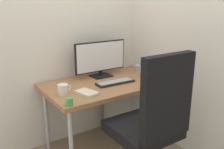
# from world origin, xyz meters

# --- Properties ---
(ground_plane) EXTENTS (8.00, 8.00, 0.00)m
(ground_plane) POSITION_xyz_m (0.00, 0.00, 0.00)
(ground_plane) COLOR gray
(wall_back) EXTENTS (2.98, 0.04, 2.80)m
(wall_back) POSITION_xyz_m (0.00, 0.40, 1.40)
(wall_back) COLOR silver
(wall_back) RESTS_ON ground_plane
(wall_side_right) EXTENTS (0.04, 2.48, 2.80)m
(wall_side_right) POSITION_xyz_m (0.65, -0.25, 1.40)
(wall_side_right) COLOR silver
(wall_side_right) RESTS_ON ground_plane
(desk) EXTENTS (1.25, 0.75, 0.72)m
(desk) POSITION_xyz_m (0.00, 0.00, 0.66)
(desk) COLOR #996B42
(desk) RESTS_ON ground_plane
(office_chair) EXTENTS (0.62, 0.65, 1.16)m
(office_chair) POSITION_xyz_m (-0.02, -0.71, 0.61)
(office_chair) COLOR black
(office_chair) RESTS_ON ground_plane
(filing_cabinet) EXTENTS (0.47, 0.51, 0.60)m
(filing_cabinet) POSITION_xyz_m (0.39, 0.05, 0.30)
(filing_cabinet) COLOR #9EA0A5
(filing_cabinet) RESTS_ON ground_plane
(monitor) EXTENTS (0.61, 0.17, 0.39)m
(monitor) POSITION_xyz_m (0.07, 0.22, 0.92)
(monitor) COLOR black
(monitor) RESTS_ON desk
(keyboard) EXTENTS (0.41, 0.15, 0.03)m
(keyboard) POSITION_xyz_m (0.06, -0.08, 0.73)
(keyboard) COLOR black
(keyboard) RESTS_ON desk
(mouse) EXTENTS (0.09, 0.12, 0.04)m
(mouse) POSITION_xyz_m (0.44, -0.07, 0.74)
(mouse) COLOR black
(mouse) RESTS_ON desk
(pen_holder) EXTENTS (0.09, 0.09, 0.17)m
(pen_holder) POSITION_xyz_m (0.51, 0.09, 0.76)
(pen_holder) COLOR #9EA0A5
(pen_holder) RESTS_ON desk
(notebook) EXTENTS (0.17, 0.22, 0.03)m
(notebook) POSITION_xyz_m (-0.32, -0.19, 0.73)
(notebook) COLOR beige
(notebook) RESTS_ON desk
(coffee_mug) EXTENTS (0.12, 0.09, 0.10)m
(coffee_mug) POSITION_xyz_m (-0.50, -0.07, 0.76)
(coffee_mug) COLOR white
(coffee_mug) RESTS_ON desk
(desk_clamp_accessory) EXTENTS (0.05, 0.05, 0.06)m
(desk_clamp_accessory) POSITION_xyz_m (-0.56, -0.32, 0.75)
(desk_clamp_accessory) COLOR #3FAD59
(desk_clamp_accessory) RESTS_ON desk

